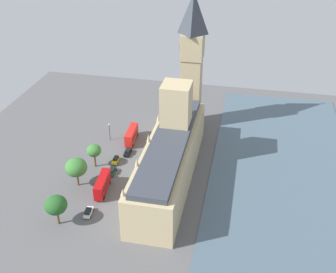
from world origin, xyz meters
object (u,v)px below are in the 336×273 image
(plane_tree_under_trees, at_px, (94,151))
(street_lamp_slot_10, at_px, (109,129))
(clock_tower, at_px, (192,60))
(plane_tree_near_tower, at_px, (56,205))
(pedestrian_midblock, at_px, (141,163))
(double_decker_bus_opposite_hall, at_px, (102,184))
(double_decker_bus_trailing, at_px, (132,135))
(car_yellow_cab_kerbside, at_px, (116,160))
(car_dark_green_by_river_gate, at_px, (112,171))
(car_white_far_end, at_px, (88,212))
(parliament_building, at_px, (171,154))
(plane_tree_leading, at_px, (76,167))
(car_black_corner, at_px, (128,152))

(plane_tree_under_trees, height_order, street_lamp_slot_10, plane_tree_under_trees)
(clock_tower, xyz_separation_m, plane_tree_near_tower, (25.38, 60.33, -19.13))
(pedestrian_midblock, bearing_deg, double_decker_bus_opposite_hall, 101.68)
(clock_tower, bearing_deg, double_decker_bus_trailing, 41.87)
(car_yellow_cab_kerbside, relative_size, pedestrian_midblock, 2.54)
(clock_tower, height_order, double_decker_bus_trailing, clock_tower)
(car_dark_green_by_river_gate, height_order, car_white_far_end, same)
(parliament_building, xyz_separation_m, pedestrian_midblock, (10.46, -3.95, -7.27))
(car_white_far_end, bearing_deg, car_yellow_cab_kerbside, 85.16)
(car_dark_green_by_river_gate, xyz_separation_m, plane_tree_under_trees, (6.47, -2.68, 5.05))
(car_dark_green_by_river_gate, xyz_separation_m, plane_tree_near_tower, (6.65, 24.35, 5.43))
(car_yellow_cab_kerbside, height_order, double_decker_bus_opposite_hall, double_decker_bus_opposite_hall)
(car_dark_green_by_river_gate, distance_m, plane_tree_leading, 12.41)
(car_yellow_cab_kerbside, xyz_separation_m, plane_tree_near_tower, (5.87, 30.66, 5.43))
(clock_tower, height_order, pedestrian_midblock, clock_tower)
(parliament_building, distance_m, clock_tower, 37.58)
(car_black_corner, distance_m, plane_tree_near_tower, 37.29)
(pedestrian_midblock, bearing_deg, parliament_building, -163.81)
(car_dark_green_by_river_gate, bearing_deg, plane_tree_under_trees, -23.98)
(double_decker_bus_trailing, height_order, pedestrian_midblock, double_decker_bus_trailing)
(car_black_corner, xyz_separation_m, pedestrian_midblock, (-5.93, 4.95, -0.14))
(double_decker_bus_opposite_hall, distance_m, plane_tree_near_tower, 17.19)
(car_white_far_end, bearing_deg, clock_tower, 65.06)
(clock_tower, distance_m, plane_tree_under_trees, 46.09)
(car_white_far_end, xyz_separation_m, pedestrian_midblock, (-7.81, -26.11, -0.14))
(double_decker_bus_opposite_hall, xyz_separation_m, plane_tree_leading, (8.25, -1.37, 3.81))
(parliament_building, bearing_deg, car_white_far_end, 50.51)
(double_decker_bus_trailing, distance_m, street_lamp_slot_10, 8.02)
(double_decker_bus_opposite_hall, distance_m, plane_tree_leading, 9.19)
(car_black_corner, bearing_deg, clock_tower, -125.41)
(parliament_building, height_order, plane_tree_leading, parliament_building)
(car_black_corner, relative_size, double_decker_bus_opposite_hall, 0.44)
(parliament_building, height_order, car_dark_green_by_river_gate, parliament_building)
(car_dark_green_by_river_gate, bearing_deg, plane_tree_near_tower, 73.23)
(car_yellow_cab_kerbside, bearing_deg, plane_tree_near_tower, 77.80)
(parliament_building, xyz_separation_m, car_dark_green_by_river_gate, (18.03, 2.70, -7.12))
(double_decker_bus_trailing, distance_m, pedestrian_midblock, 14.96)
(plane_tree_under_trees, bearing_deg, street_lamp_slot_10, -87.66)
(car_yellow_cab_kerbside, relative_size, street_lamp_slot_10, 0.65)
(car_white_far_end, distance_m, plane_tree_near_tower, 9.72)
(car_dark_green_by_river_gate, xyz_separation_m, plane_tree_leading, (8.05, 7.64, 5.55))
(parliament_building, distance_m, plane_tree_leading, 28.10)
(parliament_building, distance_m, pedestrian_midblock, 13.33)
(pedestrian_midblock, bearing_deg, plane_tree_under_trees, 52.66)
(double_decker_bus_trailing, distance_m, car_yellow_cab_kerbside, 13.63)
(parliament_building, relative_size, plane_tree_leading, 6.11)
(clock_tower, height_order, street_lamp_slot_10, clock_tower)
(clock_tower, relative_size, street_lamp_slot_10, 7.56)
(parliament_building, height_order, plane_tree_near_tower, parliament_building)
(double_decker_bus_trailing, distance_m, plane_tree_under_trees, 18.79)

